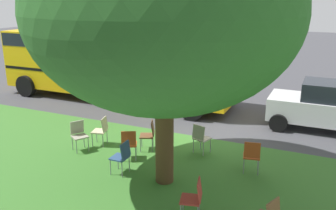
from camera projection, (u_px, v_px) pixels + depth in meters
ground at (204, 135)px, 11.78m from camera, size 80.00×80.00×0.00m
grass_verge at (162, 178)px, 8.99m from camera, size 48.00×6.00×0.01m
street_tree at (164, 13)px, 7.71m from camera, size 5.92×5.92×6.22m
chair_0 at (129, 143)px, 9.85m from camera, size 0.56×0.56×0.88m
chair_1 at (149, 133)px, 10.52m from camera, size 0.55×0.54×0.88m
chair_2 at (252, 154)px, 9.11m from camera, size 0.49×0.50×0.88m
chair_3 at (79, 133)px, 10.52m from camera, size 0.57×0.57×0.88m
chair_5 at (201, 137)px, 10.27m from camera, size 0.52×0.53×0.88m
chair_6 at (122, 155)px, 9.07m from camera, size 0.42×0.42×0.88m
chair_7 at (101, 129)px, 10.86m from camera, size 0.51×0.50×0.88m
chair_8 at (194, 196)px, 7.20m from camera, size 0.51×0.50×0.88m
parked_car at (328, 106)px, 12.05m from camera, size 3.70×1.92×1.65m
school_bus at (115, 60)px, 15.39m from camera, size 10.40×2.80×2.88m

